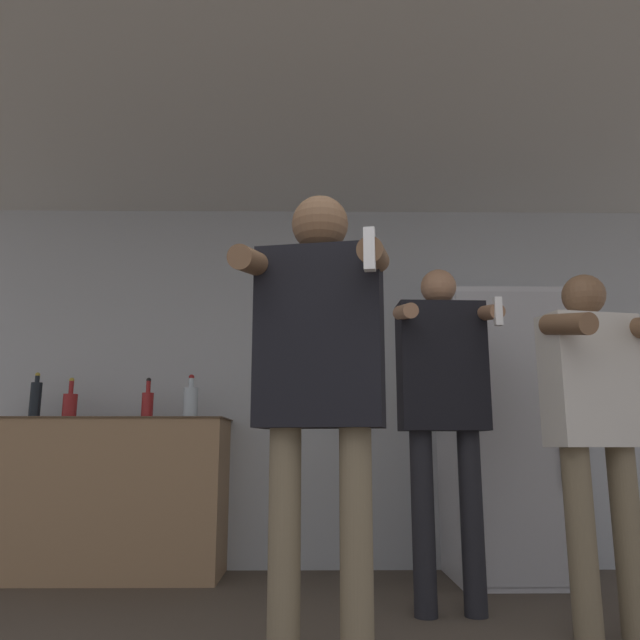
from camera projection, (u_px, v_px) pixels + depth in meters
name	position (u px, v px, depth m)	size (l,w,h in m)	color
wall_back	(331.00, 381.00, 4.46)	(7.00, 0.06, 2.55)	#B2B7BC
ceiling_slab	(339.00, 89.00, 3.14)	(7.00, 3.71, 0.05)	silver
refrigerator	(503.00, 434.00, 4.03)	(0.73, 0.73, 1.79)	silver
counter	(104.00, 496.00, 4.01)	(1.56, 0.56, 1.00)	#997551
bottle_brown_liquor	(70.00, 404.00, 4.08)	(0.09, 0.09, 0.26)	maroon
bottle_clear_vodka	(191.00, 401.00, 4.09)	(0.09, 0.09, 0.29)	silver
bottle_short_whiskey	(147.00, 403.00, 4.09)	(0.08, 0.08, 0.26)	maroon
bottle_red_label	(36.00, 399.00, 4.08)	(0.07, 0.07, 0.30)	black
person_woman_foreground	(320.00, 370.00, 2.24)	(0.57, 0.51, 1.75)	#75664C
person_man_side	(595.00, 412.00, 2.84)	(0.55, 0.49, 1.62)	#75664C
person_spectator_back	(443.00, 395.00, 3.23)	(0.51, 0.43, 1.75)	black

